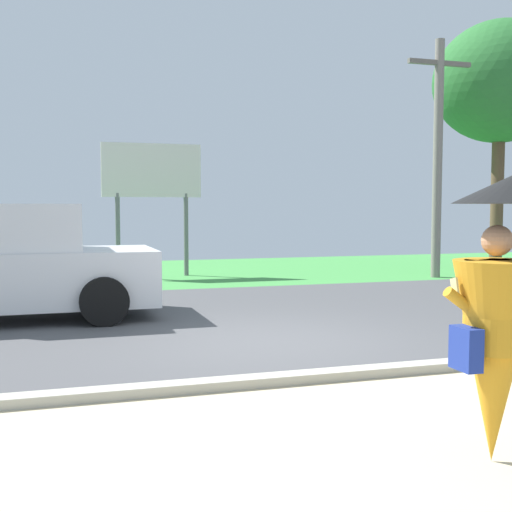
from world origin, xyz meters
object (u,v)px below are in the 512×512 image
tree_left_far (500,83)px  roadside_billboard (152,180)px  utility_pole (438,153)px  monk_pedestrian (499,314)px

tree_left_far → roadside_billboard: bearing=172.9°
utility_pole → tree_left_far: size_ratio=0.86×
monk_pedestrian → utility_pole: 12.94m
utility_pole → roadside_billboard: 7.48m
roadside_billboard → tree_left_far: tree_left_far is taller
utility_pole → roadside_billboard: bearing=161.3°
utility_pole → tree_left_far: tree_left_far is taller
roadside_billboard → tree_left_far: bearing=-7.1°
monk_pedestrian → roadside_billboard: roadside_billboard is taller
roadside_billboard → tree_left_far: size_ratio=0.49×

